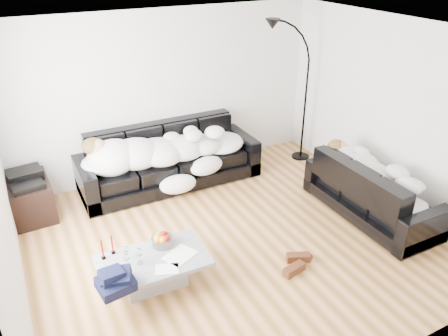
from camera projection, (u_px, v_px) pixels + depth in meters
name	position (u px, v px, depth m)	size (l,w,h in m)	color
ground	(235.00, 239.00, 5.68)	(5.00, 5.00, 0.00)	olive
wall_back	(167.00, 95.00, 6.85)	(5.00, 0.02, 2.60)	silver
wall_left	(0.00, 200.00, 4.06)	(0.02, 4.50, 2.60)	silver
wall_right	(392.00, 114.00, 6.10)	(0.02, 4.50, 2.60)	silver
ceiling	(237.00, 33.00, 4.48)	(5.00, 5.00, 0.00)	white
sofa_back	(169.00, 157.00, 6.80)	(2.79, 0.96, 0.91)	black
sofa_right	(372.00, 189.00, 6.02)	(1.96, 0.84, 0.79)	black
sleeper_back	(170.00, 146.00, 6.66)	(2.36, 0.81, 0.47)	white
sleeper_right	(375.00, 175.00, 5.92)	(1.68, 0.71, 0.41)	white
teal_cushion	(342.00, 152.00, 6.32)	(0.36, 0.30, 0.20)	#0F696F
coffee_table	(154.00, 271.00, 4.85)	(1.20, 0.70, 0.35)	#939699
fruit_bowl	(162.00, 239.00, 4.97)	(0.25, 0.25, 0.15)	white
wine_glass_a	(126.00, 253.00, 4.74)	(0.07, 0.07, 0.16)	white
wine_glass_b	(126.00, 261.00, 4.62)	(0.07, 0.07, 0.16)	white
wine_glass_c	(139.00, 256.00, 4.67)	(0.08, 0.08, 0.19)	white
candle_left	(102.00, 250.00, 4.72)	(0.05, 0.05, 0.25)	maroon
candle_right	(112.00, 245.00, 4.81)	(0.04, 0.04, 0.24)	maroon
newspaper_a	(180.00, 255.00, 4.82)	(0.34, 0.26, 0.01)	silver
newspaper_b	(167.00, 269.00, 4.62)	(0.25, 0.18, 0.01)	silver
navy_jacket	(111.00, 273.00, 4.32)	(0.37, 0.31, 0.19)	black
shoes	(296.00, 263.00, 5.16)	(0.49, 0.35, 0.11)	#472311
av_cabinet	(31.00, 199.00, 6.04)	(0.55, 0.79, 0.55)	black
stereo	(25.00, 177.00, 5.88)	(0.44, 0.34, 0.13)	black
floor_lamp	(305.00, 100.00, 7.34)	(0.78, 0.31, 2.14)	black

